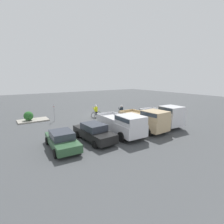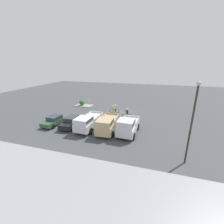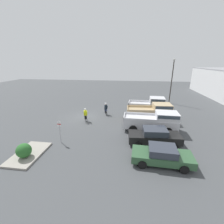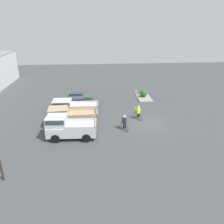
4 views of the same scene
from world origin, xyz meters
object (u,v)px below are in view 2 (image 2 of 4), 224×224
fire_lane_sign (90,103)px  sedan_1 (55,120)px  pickup_truck_1 (107,124)px  shrub (82,103)px  pickup_truck_2 (88,122)px  pickup_truck_0 (128,126)px  cyclist_0 (115,108)px  cyclist_1 (127,113)px  lamppost (192,119)px  sedan_0 (72,121)px

fire_lane_sign → sedan_1: bearing=78.1°
pickup_truck_1 → shrub: pickup_truck_1 is taller
pickup_truck_2 → sedan_1: size_ratio=1.29×
pickup_truck_0 → pickup_truck_2: (5.59, -0.05, -0.10)m
cyclist_0 → cyclist_1: 3.44m
lamppost → pickup_truck_2: bearing=-19.6°
pickup_truck_2 → shrub: bearing=-58.5°
pickup_truck_0 → cyclist_1: pickup_truck_0 is taller
sedan_1 → cyclist_1: size_ratio=2.52×
pickup_truck_0 → fire_lane_sign: 12.88m
cyclist_1 → shrub: cyclist_1 is taller
pickup_truck_2 → pickup_truck_1: bearing=178.4°
sedan_1 → cyclist_1: cyclist_1 is taller
pickup_truck_0 → lamppost: lamppost is taller
pickup_truck_2 → cyclist_1: 7.39m
pickup_truck_1 → sedan_0: size_ratio=1.15×
sedan_1 → fire_lane_sign: fire_lane_sign is taller
sedan_0 → lamppost: bearing=162.8°
pickup_truck_0 → sedan_1: 11.19m
pickup_truck_0 → sedan_0: bearing=-2.5°
pickup_truck_2 → fire_lane_sign: bearing=-66.8°
lamppost → cyclist_1: bearing=-53.7°
pickup_truck_1 → fire_lane_sign: bearing=-53.3°
cyclist_1 → shrub: (10.74, -4.48, -0.19)m
pickup_truck_1 → cyclist_0: size_ratio=3.12×
cyclist_0 → pickup_truck_2: bearing=78.9°
lamppost → sedan_0: bearing=-17.2°
sedan_0 → cyclist_0: 8.90m
fire_lane_sign → lamppost: bearing=140.2°
pickup_truck_0 → fire_lane_sign: bearing=-43.4°
pickup_truck_0 → cyclist_0: size_ratio=2.88×
cyclist_0 → lamppost: size_ratio=0.23×
pickup_truck_0 → cyclist_0: bearing=-63.7°
pickup_truck_2 → cyclist_1: (-4.33, -5.98, -0.23)m
pickup_truck_0 → pickup_truck_1: (2.76, 0.02, -0.08)m
pickup_truck_2 → cyclist_1: bearing=-125.9°
cyclist_0 → cyclist_1: size_ratio=1.00×
shrub → pickup_truck_2: bearing=121.5°
lamppost → shrub: 23.71m
sedan_0 → pickup_truck_2: bearing=173.7°
cyclist_0 → sedan_1: bearing=47.8°
pickup_truck_2 → fire_lane_sign: (3.77, -8.79, 0.20)m
pickup_truck_2 → cyclist_0: (-1.59, -8.06, -0.28)m
pickup_truck_0 → shrub: (12.00, -10.52, -0.52)m
pickup_truck_1 → pickup_truck_2: pickup_truck_1 is taller
pickup_truck_1 → sedan_1: (8.42, -0.22, -0.47)m
pickup_truck_1 → sedan_0: bearing=-3.9°
pickup_truck_2 → cyclist_0: bearing=-101.1°
pickup_truck_1 → sedan_1: bearing=-1.5°
pickup_truck_2 → sedan_0: size_ratio=1.20×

